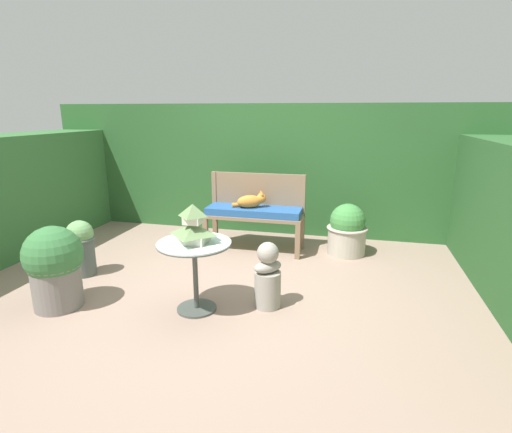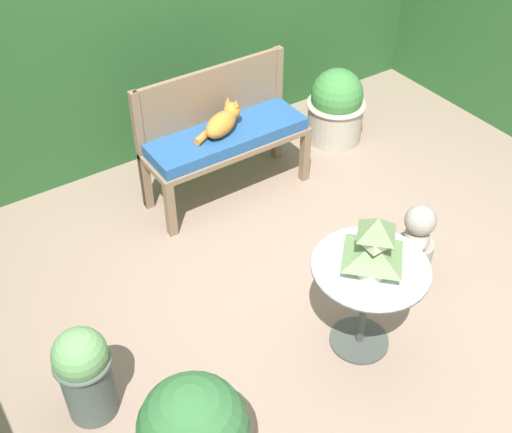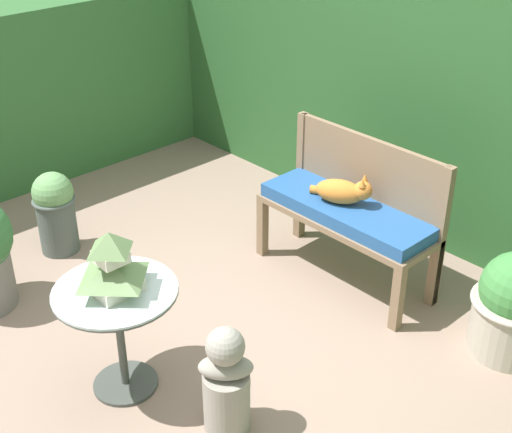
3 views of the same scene
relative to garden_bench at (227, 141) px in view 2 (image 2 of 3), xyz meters
name	(u,v)px [view 2 (image 2 of 3)]	position (x,y,z in m)	size (l,w,h in m)	color
ground	(309,283)	(-0.07, -1.11, -0.47)	(30.00, 30.00, 0.00)	gray
foliage_hedge_back	(141,29)	(-0.07, 1.14, 0.44)	(6.40, 0.70, 1.82)	#285628
garden_bench	(227,141)	(0.00, 0.00, 0.00)	(1.22, 0.43, 0.56)	#7F664C
bench_backrest	(211,103)	(0.00, 0.20, 0.22)	(1.22, 0.06, 0.96)	#7F664C
cat	(222,122)	(-0.03, 0.00, 0.17)	(0.42, 0.28, 0.21)	orange
patio_table	(368,284)	(-0.12, -1.66, 0.03)	(0.64, 0.64, 0.63)	#424742
pagoda_birdhouse	(374,246)	(-0.12, -1.66, 0.31)	(0.31, 0.31, 0.34)	silver
garden_bust	(414,248)	(0.49, -1.45, -0.18)	(0.30, 0.30, 0.61)	gray
potted_plant_table_far	(336,107)	(1.14, 0.14, -0.16)	(0.50, 0.50, 0.63)	#ADA393
potted_plant_hedge_corner	(85,372)	(-1.61, -1.20, -0.14)	(0.30, 0.30, 0.60)	#4C5651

